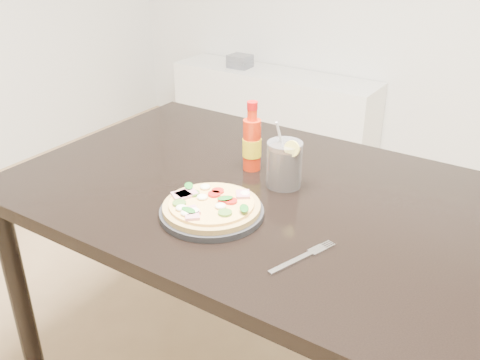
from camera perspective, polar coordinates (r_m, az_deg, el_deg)
The scene contains 8 objects.
dining_table at distance 1.50m, azimuth 2.53°, elevation -3.87°, with size 1.40×0.90×0.75m.
plate at distance 1.33m, azimuth -3.03°, elevation -3.46°, with size 0.26×0.26×0.02m, color black.
pizza at distance 1.32m, azimuth -3.16°, elevation -2.71°, with size 0.24×0.24×0.03m.
hot_sauce_bottle at distance 1.54m, azimuth 1.28°, elevation 3.96°, with size 0.06×0.06×0.21m.
cola_cup at distance 1.46m, azimuth 4.74°, elevation 1.58°, with size 0.10×0.10×0.19m.
fork at distance 1.19m, azimuth 6.86°, elevation -8.09°, with size 0.08×0.18×0.00m.
media_console at distance 3.61m, azimuth 3.52°, elevation 7.57°, with size 1.40×0.34×0.50m, color white.
cd_stack at distance 3.63m, azimuth -0.00°, elevation 12.55°, with size 0.14×0.12×0.08m.
Camera 1 is at (0.89, -0.89, 1.43)m, focal length 40.00 mm.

